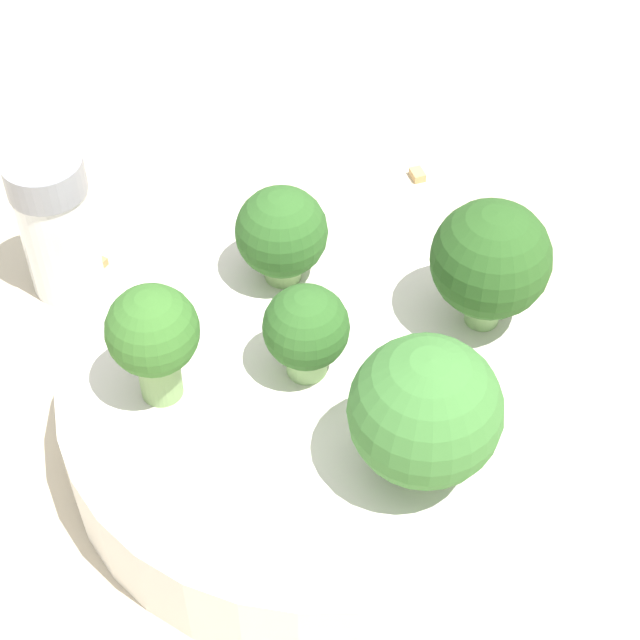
{
  "coord_description": "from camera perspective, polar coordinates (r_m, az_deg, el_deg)",
  "views": [
    {
      "loc": [
        0.08,
        -0.28,
        0.39
      ],
      "look_at": [
        0.0,
        0.0,
        0.08
      ],
      "focal_mm": 60.0,
      "sensor_mm": 36.0,
      "label": 1
    }
  ],
  "objects": [
    {
      "name": "ground_plane",
      "position": [
        0.49,
        0.0,
        -6.08
      ],
      "size": [
        3.0,
        3.0,
        0.0
      ],
      "primitive_type": "plane",
      "color": "beige"
    },
    {
      "name": "almond_crumb_0",
      "position": [
        0.57,
        10.46,
        3.03
      ],
      "size": [
        0.01,
        0.01,
        0.01
      ],
      "primitive_type": "cube",
      "rotation": [
        0.0,
        0.0,
        2.86
      ],
      "color": "tan",
      "rests_on": "ground_plane"
    },
    {
      "name": "almond_crumb_1",
      "position": [
        0.57,
        -11.8,
        3.22
      ],
      "size": [
        0.01,
        0.01,
        0.01
      ],
      "primitive_type": "cube",
      "rotation": [
        0.0,
        0.0,
        2.87
      ],
      "color": "#AD7F4C",
      "rests_on": "ground_plane"
    },
    {
      "name": "bowl",
      "position": [
        0.47,
        0.0,
        -4.51
      ],
      "size": [
        0.22,
        0.22,
        0.04
      ],
      "primitive_type": "cylinder",
      "color": "silver",
      "rests_on": "ground_plane"
    },
    {
      "name": "almond_crumb_4",
      "position": [
        0.62,
        5.23,
        7.9
      ],
      "size": [
        0.01,
        0.01,
        0.01
      ],
      "primitive_type": "cube",
      "rotation": [
        0.0,
        0.0,
        2.17
      ],
      "color": "tan",
      "rests_on": "ground_plane"
    },
    {
      "name": "pepper_shaker",
      "position": [
        0.54,
        -13.89,
        4.98
      ],
      "size": [
        0.04,
        0.04,
        0.08
      ],
      "color": "silver",
      "rests_on": "ground_plane"
    },
    {
      "name": "broccoli_floret_2",
      "position": [
        0.44,
        -0.69,
        -0.42
      ],
      "size": [
        0.04,
        0.04,
        0.05
      ],
      "color": "#8EB770",
      "rests_on": "bowl"
    },
    {
      "name": "broccoli_floret_0",
      "position": [
        0.48,
        -2.06,
        4.61
      ],
      "size": [
        0.04,
        0.04,
        0.05
      ],
      "color": "#7A9E5B",
      "rests_on": "bowl"
    },
    {
      "name": "broccoli_floret_3",
      "position": [
        0.4,
        5.62,
        -4.93
      ],
      "size": [
        0.06,
        0.06,
        0.07
      ],
      "color": "#7A9E5B",
      "rests_on": "bowl"
    },
    {
      "name": "broccoli_floret_4",
      "position": [
        0.43,
        -8.88,
        -0.87
      ],
      "size": [
        0.04,
        0.04,
        0.06
      ],
      "color": "#7A9E5B",
      "rests_on": "bowl"
    },
    {
      "name": "broccoli_floret_1",
      "position": [
        0.46,
        9.09,
        3.13
      ],
      "size": [
        0.05,
        0.05,
        0.06
      ],
      "color": "#84AD66",
      "rests_on": "bowl"
    }
  ]
}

